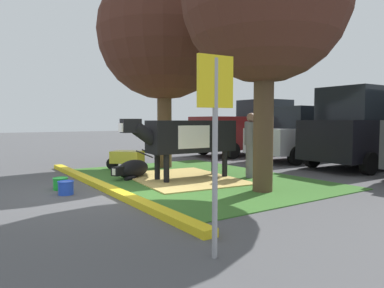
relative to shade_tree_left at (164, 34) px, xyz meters
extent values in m
plane|color=#4C4C4F|center=(2.63, -2.82, -4.20)|extent=(80.00, 80.00, 0.00)
cube|color=#386B28|center=(2.24, -0.34, -4.19)|extent=(6.83, 4.74, 0.02)
cube|color=yellow|center=(2.24, -2.86, -4.14)|extent=(8.03, 0.24, 0.12)
cube|color=tan|center=(2.19, -0.72, -4.18)|extent=(3.42, 2.71, 0.04)
cylinder|color=brown|center=(0.00, 0.00, -2.81)|extent=(0.45, 0.45, 2.79)
sphere|color=#4C281E|center=(0.00, 0.00, 0.02)|extent=(4.11, 4.11, 4.11)
cylinder|color=#4C3823|center=(4.47, -0.16, -2.79)|extent=(0.42, 0.42, 2.81)
cube|color=black|center=(2.33, -0.52, -3.09)|extent=(0.79, 2.33, 0.80)
cube|color=white|center=(2.33, -0.67, -3.09)|extent=(0.75, 0.93, 0.56)
cylinder|color=black|center=(2.28, -1.85, -2.99)|extent=(0.34, 0.65, 0.58)
cube|color=black|center=(2.27, -2.17, -2.81)|extent=(0.28, 0.45, 0.32)
cube|color=white|center=(2.26, -2.37, -2.85)|extent=(0.20, 0.13, 0.20)
cylinder|color=black|center=(2.54, -1.39, -3.84)|extent=(0.14, 0.14, 0.71)
cylinder|color=black|center=(2.05, -1.37, -3.84)|extent=(0.14, 0.14, 0.71)
cylinder|color=black|center=(2.61, 0.33, -3.84)|extent=(0.14, 0.14, 0.71)
cylinder|color=black|center=(2.12, 0.35, -3.84)|extent=(0.14, 0.14, 0.71)
cylinder|color=black|center=(2.38, 0.68, -3.34)|extent=(0.06, 0.06, 0.70)
ellipsoid|color=black|center=(1.30, -1.68, -3.96)|extent=(0.92, 1.20, 0.48)
cube|color=black|center=(1.56, -2.22, -3.94)|extent=(0.30, 0.34, 0.22)
cube|color=silver|center=(1.62, -2.32, -3.94)|extent=(0.12, 0.10, 0.16)
cylinder|color=black|center=(1.61, -1.91, -4.14)|extent=(0.24, 0.36, 0.10)
cylinder|color=slate|center=(3.00, 0.89, -3.76)|extent=(0.26, 0.26, 0.87)
cylinder|color=slate|center=(3.00, 0.89, -3.03)|extent=(0.34, 0.34, 0.60)
sphere|color=#8C664C|center=(3.00, 0.89, -2.61)|extent=(0.24, 0.24, 0.24)
cylinder|color=slate|center=(3.22, 0.84, -3.00)|extent=(0.09, 0.09, 0.57)
cylinder|color=slate|center=(2.79, 0.94, -3.00)|extent=(0.09, 0.09, 0.57)
cube|color=gold|center=(-0.19, -1.20, -3.80)|extent=(1.07, 1.05, 0.36)
cylinder|color=black|center=(-0.56, -1.53, -4.02)|extent=(0.33, 0.32, 0.36)
cylinder|color=black|center=(0.18, -1.16, -4.08)|extent=(0.04, 0.04, 0.24)
cylinder|color=black|center=(-0.12, -0.83, -4.08)|extent=(0.04, 0.04, 0.24)
cylinder|color=black|center=(0.44, -0.92, -3.68)|extent=(0.42, 0.39, 0.23)
cylinder|color=black|center=(0.14, -0.60, -3.68)|extent=(0.42, 0.39, 0.23)
cylinder|color=#99999E|center=(6.76, -3.20, -3.11)|extent=(0.06, 0.06, 2.18)
cube|color=yellow|center=(6.76, -3.20, -2.27)|extent=(0.08, 0.44, 0.56)
cylinder|color=green|center=(1.83, -3.65, -4.07)|extent=(0.30, 0.30, 0.25)
torus|color=green|center=(1.83, -3.65, -3.95)|extent=(0.33, 0.33, 0.02)
cylinder|color=blue|center=(2.42, -3.69, -4.07)|extent=(0.30, 0.30, 0.27)
torus|color=blue|center=(2.42, -3.69, -3.93)|extent=(0.33, 0.33, 0.02)
cube|color=maroon|center=(-1.74, 5.24, -3.33)|extent=(2.08, 5.43, 1.10)
cube|color=black|center=(-1.72, 6.19, -2.28)|extent=(1.87, 1.83, 1.00)
cube|color=maroon|center=(-1.76, 4.03, -2.66)|extent=(1.94, 2.73, 0.24)
cylinder|color=black|center=(-2.71, 7.01, -3.88)|extent=(0.23, 0.64, 0.64)
cylinder|color=black|center=(-0.71, 6.98, -3.88)|extent=(0.23, 0.64, 0.64)
cylinder|color=black|center=(-2.76, 3.50, -3.88)|extent=(0.23, 0.64, 0.64)
cylinder|color=black|center=(-0.76, 3.47, -3.88)|extent=(0.23, 0.64, 0.64)
cube|color=silver|center=(1.05, 5.42, -3.43)|extent=(1.86, 4.43, 0.90)
cube|color=black|center=(1.05, 5.42, -2.58)|extent=(1.62, 2.22, 0.80)
cylinder|color=black|center=(0.17, 6.86, -3.88)|extent=(0.23, 0.64, 0.64)
cylinder|color=black|center=(1.97, 6.84, -3.88)|extent=(0.23, 0.64, 0.64)
cylinder|color=black|center=(0.12, 4.00, -3.88)|extent=(0.23, 0.64, 0.64)
cylinder|color=black|center=(1.92, 3.98, -3.88)|extent=(0.23, 0.64, 0.64)
cube|color=black|center=(3.54, 5.45, -3.28)|extent=(1.97, 4.63, 1.20)
cube|color=black|center=(3.54, 5.45, -2.18)|extent=(1.72, 3.22, 1.00)
cylinder|color=black|center=(2.62, 6.96, -3.88)|extent=(0.23, 0.64, 0.64)
cylinder|color=black|center=(2.57, 3.97, -3.88)|extent=(0.23, 0.64, 0.64)
cylinder|color=black|center=(4.47, 3.94, -3.88)|extent=(0.23, 0.64, 0.64)
camera|label=1|loc=(9.80, -5.55, -2.68)|focal=33.14mm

